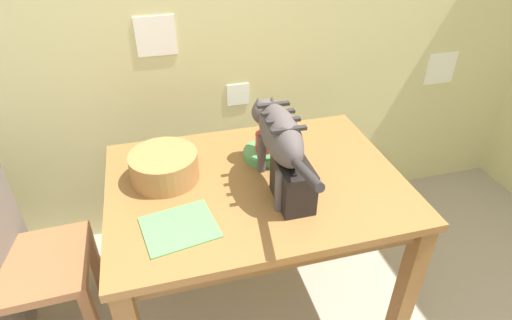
{
  "coord_description": "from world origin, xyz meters",
  "views": [
    {
      "loc": [
        -0.29,
        -0.04,
        1.77
      ],
      "look_at": [
        0.06,
        1.29,
        0.85
      ],
      "focal_mm": 29.27,
      "sensor_mm": 36.0,
      "label": 1
    }
  ],
  "objects_px": {
    "toaster": "(293,183)",
    "coffee_mug": "(265,142)",
    "saucer_bowl": "(264,154)",
    "wooden_chair_far": "(23,264)",
    "wicker_basket": "(164,166)",
    "dining_table": "(256,198)",
    "cat": "(279,134)",
    "magazine": "(179,227)",
    "book_stack": "(167,167)"
  },
  "relations": [
    {
      "from": "magazine",
      "to": "book_stack",
      "type": "bearing_deg",
      "value": 81.93
    },
    {
      "from": "saucer_bowl",
      "to": "wooden_chair_far",
      "type": "height_order",
      "value": "wooden_chair_far"
    },
    {
      "from": "coffee_mug",
      "to": "wooden_chair_far",
      "type": "bearing_deg",
      "value": -176.03
    },
    {
      "from": "cat",
      "to": "toaster",
      "type": "xyz_separation_m",
      "value": [
        0.02,
        -0.12,
        -0.15
      ]
    },
    {
      "from": "saucer_bowl",
      "to": "wicker_basket",
      "type": "distance_m",
      "value": 0.44
    },
    {
      "from": "wicker_basket",
      "to": "coffee_mug",
      "type": "bearing_deg",
      "value": 5.99
    },
    {
      "from": "dining_table",
      "to": "coffee_mug",
      "type": "height_order",
      "value": "coffee_mug"
    },
    {
      "from": "dining_table",
      "to": "cat",
      "type": "height_order",
      "value": "cat"
    },
    {
      "from": "magazine",
      "to": "wooden_chair_far",
      "type": "relative_size",
      "value": 0.27
    },
    {
      "from": "saucer_bowl",
      "to": "wicker_basket",
      "type": "bearing_deg",
      "value": -173.96
    },
    {
      "from": "wicker_basket",
      "to": "dining_table",
      "type": "bearing_deg",
      "value": -17.13
    },
    {
      "from": "dining_table",
      "to": "wooden_chair_far",
      "type": "relative_size",
      "value": 1.3
    },
    {
      "from": "saucer_bowl",
      "to": "book_stack",
      "type": "relative_size",
      "value": 0.93
    },
    {
      "from": "saucer_bowl",
      "to": "magazine",
      "type": "xyz_separation_m",
      "value": [
        -0.41,
        -0.36,
        -0.02
      ]
    },
    {
      "from": "cat",
      "to": "wicker_basket",
      "type": "xyz_separation_m",
      "value": [
        -0.43,
        0.16,
        -0.17
      ]
    },
    {
      "from": "cat",
      "to": "coffee_mug",
      "type": "relative_size",
      "value": 5.65
    },
    {
      "from": "dining_table",
      "to": "magazine",
      "type": "xyz_separation_m",
      "value": [
        -0.33,
        -0.2,
        0.1
      ]
    },
    {
      "from": "coffee_mug",
      "to": "toaster",
      "type": "xyz_separation_m",
      "value": [
        0.02,
        -0.32,
        0.01
      ]
    },
    {
      "from": "cat",
      "to": "coffee_mug",
      "type": "height_order",
      "value": "cat"
    },
    {
      "from": "coffee_mug",
      "to": "wicker_basket",
      "type": "relative_size",
      "value": 0.43
    },
    {
      "from": "dining_table",
      "to": "saucer_bowl",
      "type": "height_order",
      "value": "saucer_bowl"
    },
    {
      "from": "cat",
      "to": "wooden_chair_far",
      "type": "bearing_deg",
      "value": 174.24
    },
    {
      "from": "wicker_basket",
      "to": "toaster",
      "type": "distance_m",
      "value": 0.53
    },
    {
      "from": "wicker_basket",
      "to": "toaster",
      "type": "relative_size",
      "value": 1.38
    },
    {
      "from": "cat",
      "to": "magazine",
      "type": "height_order",
      "value": "cat"
    },
    {
      "from": "magazine",
      "to": "book_stack",
      "type": "distance_m",
      "value": 0.35
    },
    {
      "from": "magazine",
      "to": "wicker_basket",
      "type": "height_order",
      "value": "wicker_basket"
    },
    {
      "from": "coffee_mug",
      "to": "magazine",
      "type": "height_order",
      "value": "coffee_mug"
    },
    {
      "from": "toaster",
      "to": "wooden_chair_far",
      "type": "height_order",
      "value": "toaster"
    },
    {
      "from": "saucer_bowl",
      "to": "cat",
      "type": "bearing_deg",
      "value": -91.1
    },
    {
      "from": "cat",
      "to": "saucer_bowl",
      "type": "bearing_deg",
      "value": 90.0
    },
    {
      "from": "wooden_chair_far",
      "to": "cat",
      "type": "bearing_deg",
      "value": 81.21
    },
    {
      "from": "dining_table",
      "to": "saucer_bowl",
      "type": "xyz_separation_m",
      "value": [
        0.08,
        0.16,
        0.11
      ]
    },
    {
      "from": "coffee_mug",
      "to": "wooden_chair_far",
      "type": "distance_m",
      "value": 1.13
    },
    {
      "from": "book_stack",
      "to": "wicker_basket",
      "type": "relative_size",
      "value": 0.72
    },
    {
      "from": "wicker_basket",
      "to": "magazine",
      "type": "bearing_deg",
      "value": -86.24
    },
    {
      "from": "toaster",
      "to": "coffee_mug",
      "type": "bearing_deg",
      "value": 92.7
    },
    {
      "from": "dining_table",
      "to": "wicker_basket",
      "type": "height_order",
      "value": "wicker_basket"
    },
    {
      "from": "saucer_bowl",
      "to": "wicker_basket",
      "type": "xyz_separation_m",
      "value": [
        -0.43,
        -0.05,
        0.04
      ]
    },
    {
      "from": "dining_table",
      "to": "wooden_chair_far",
      "type": "distance_m",
      "value": 1.01
    },
    {
      "from": "dining_table",
      "to": "book_stack",
      "type": "distance_m",
      "value": 0.39
    },
    {
      "from": "magazine",
      "to": "toaster",
      "type": "height_order",
      "value": "toaster"
    },
    {
      "from": "dining_table",
      "to": "saucer_bowl",
      "type": "distance_m",
      "value": 0.21
    },
    {
      "from": "book_stack",
      "to": "toaster",
      "type": "bearing_deg",
      "value": -35.65
    },
    {
      "from": "cat",
      "to": "magazine",
      "type": "xyz_separation_m",
      "value": [
        -0.41,
        -0.16,
        -0.23
      ]
    },
    {
      "from": "wooden_chair_far",
      "to": "saucer_bowl",
      "type": "bearing_deg",
      "value": 92.07
    },
    {
      "from": "coffee_mug",
      "to": "wicker_basket",
      "type": "distance_m",
      "value": 0.44
    },
    {
      "from": "toaster",
      "to": "book_stack",
      "type": "bearing_deg",
      "value": 144.35
    },
    {
      "from": "coffee_mug",
      "to": "toaster",
      "type": "distance_m",
      "value": 0.32
    },
    {
      "from": "book_stack",
      "to": "saucer_bowl",
      "type": "bearing_deg",
      "value": 0.57
    }
  ]
}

